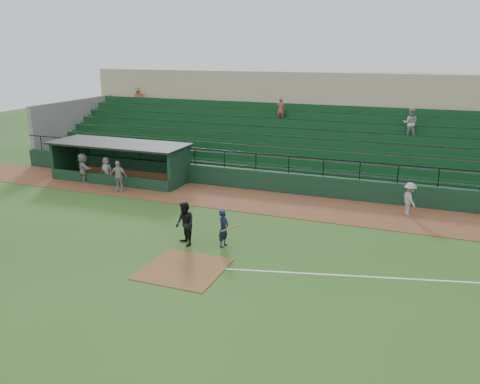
% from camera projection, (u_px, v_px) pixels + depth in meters
% --- Properties ---
extents(ground, '(90.00, 90.00, 0.00)m').
position_uv_depth(ground, '(195.00, 259.00, 19.19)').
color(ground, '#2B521A').
rests_on(ground, ground).
extents(warning_track, '(40.00, 4.00, 0.03)m').
position_uv_depth(warning_track, '(260.00, 202.00, 26.33)').
color(warning_track, brown).
rests_on(warning_track, ground).
extents(home_plate_dirt, '(3.00, 3.00, 0.03)m').
position_uv_depth(home_plate_dirt, '(184.00, 269.00, 18.29)').
color(home_plate_dirt, brown).
rests_on(home_plate_dirt, ground).
extents(foul_line, '(17.49, 4.44, 0.01)m').
position_uv_depth(foul_line, '(407.00, 279.00, 17.50)').
color(foul_line, white).
rests_on(foul_line, ground).
extents(stadium_structure, '(38.00, 13.08, 6.40)m').
position_uv_depth(stadium_structure, '(299.00, 135.00, 33.24)').
color(stadium_structure, '#10301D').
rests_on(stadium_structure, ground).
extents(dugout, '(8.90, 3.20, 2.42)m').
position_uv_depth(dugout, '(124.00, 158.00, 30.71)').
color(dugout, '#10301D').
rests_on(dugout, ground).
extents(batter_at_plate, '(1.02, 0.68, 1.62)m').
position_uv_depth(batter_at_plate, '(224.00, 228.00, 20.18)').
color(batter_at_plate, black).
rests_on(batter_at_plate, ground).
extents(umpire, '(1.17, 1.15, 1.91)m').
position_uv_depth(umpire, '(185.00, 224.00, 20.27)').
color(umpire, black).
rests_on(umpire, ground).
extents(runner, '(1.06, 1.25, 1.69)m').
position_uv_depth(runner, '(409.00, 199.00, 23.92)').
color(runner, '#9A9490').
rests_on(runner, warning_track).
extents(dugout_player_a, '(1.10, 0.54, 1.82)m').
position_uv_depth(dugout_player_a, '(118.00, 176.00, 27.98)').
color(dugout_player_a, '#ABA5A0').
rests_on(dugout_player_a, warning_track).
extents(dugout_player_b, '(0.83, 0.57, 1.64)m').
position_uv_depth(dugout_player_b, '(107.00, 170.00, 29.77)').
color(dugout_player_b, gray).
rests_on(dugout_player_b, warning_track).
extents(dugout_player_c, '(1.71, 1.49, 1.87)m').
position_uv_depth(dugout_player_c, '(83.00, 168.00, 29.81)').
color(dugout_player_c, '#9A9590').
rests_on(dugout_player_c, warning_track).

